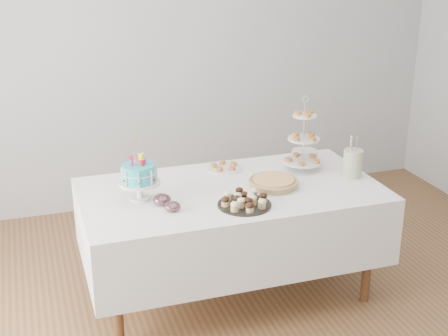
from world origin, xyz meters
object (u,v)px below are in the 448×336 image
object	(u,v)px
jam_bowl_a	(162,200)
plate_stack	(305,155)
table	(231,221)
birthday_cake	(140,183)
jam_bowl_b	(173,207)
utensil_pitcher	(353,162)
cupcake_tray	(244,200)
pie	(273,182)
pastry_plate	(224,167)
tiered_stand	(304,139)

from	to	relation	value
jam_bowl_a	plate_stack	bearing A→B (deg)	21.14
table	birthday_cake	distance (m)	0.68
jam_bowl_b	utensil_pitcher	size ratio (longest dim) A/B	0.34
plate_stack	utensil_pitcher	bearing A→B (deg)	-67.77
cupcake_tray	plate_stack	size ratio (longest dim) A/B	1.76
plate_stack	pie	bearing A→B (deg)	-135.90
plate_stack	utensil_pitcher	distance (m)	0.44
pie	pastry_plate	distance (m)	0.45
jam_bowl_b	table	bearing A→B (deg)	26.05
cupcake_tray	jam_bowl_a	size ratio (longest dim) A/B	2.91
birthday_cake	jam_bowl_a	size ratio (longest dim) A/B	3.46
plate_stack	pastry_plate	size ratio (longest dim) A/B	0.74
cupcake_tray	plate_stack	distance (m)	0.93
birthday_cake	jam_bowl_b	bearing A→B (deg)	-45.30
pastry_plate	jam_bowl_a	xyz separation A→B (m)	(-0.55, -0.45, 0.01)
pastry_plate	jam_bowl_b	size ratio (longest dim) A/B	2.57
table	tiered_stand	world-z (taller)	tiered_stand
tiered_stand	jam_bowl_a	size ratio (longest dim) A/B	4.65
tiered_stand	jam_bowl_b	world-z (taller)	tiered_stand
table	plate_stack	bearing A→B (deg)	26.88
cupcake_tray	jam_bowl_b	bearing A→B (deg)	171.68
pie	utensil_pitcher	xyz separation A→B (m)	(0.57, -0.01, 0.07)
birthday_cake	tiered_stand	distance (m)	1.19
jam_bowl_b	tiered_stand	bearing A→B (deg)	20.98
birthday_cake	utensil_pitcher	xyz separation A→B (m)	(1.43, -0.07, -0.00)
birthday_cake	pie	xyz separation A→B (m)	(0.86, -0.06, -0.08)
jam_bowl_a	birthday_cake	bearing A→B (deg)	133.56
cupcake_tray	utensil_pitcher	distance (m)	0.88
tiered_stand	table	bearing A→B (deg)	-163.08
pie	plate_stack	xyz separation A→B (m)	(0.41, 0.39, 0.01)
pastry_plate	utensil_pitcher	distance (m)	0.88
pie	tiered_stand	size ratio (longest dim) A/B	0.63
birthday_cake	pastry_plate	size ratio (longest dim) A/B	1.55
pie	jam_bowl_a	bearing A→B (deg)	-175.92
table	jam_bowl_a	distance (m)	0.55
pie	tiered_stand	distance (m)	0.43
birthday_cake	pie	world-z (taller)	birthday_cake
pastry_plate	jam_bowl_b	distance (m)	0.76
pie	jam_bowl_b	xyz separation A→B (m)	(-0.71, -0.16, -0.00)
table	jam_bowl_b	xyz separation A→B (m)	(-0.44, -0.21, 0.25)
cupcake_tray	table	bearing A→B (deg)	87.71
jam_bowl_a	pastry_plate	bearing A→B (deg)	39.55
table	jam_bowl_a	world-z (taller)	jam_bowl_a
pie	jam_bowl_b	distance (m)	0.73
table	tiered_stand	distance (m)	0.76
jam_bowl_a	utensil_pitcher	distance (m)	1.32
cupcake_tray	jam_bowl_a	world-z (taller)	cupcake_tray
plate_stack	jam_bowl_a	bearing A→B (deg)	-158.86
jam_bowl_b	utensil_pitcher	xyz separation A→B (m)	(1.28, 0.16, 0.07)
tiered_stand	plate_stack	size ratio (longest dim) A/B	2.82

